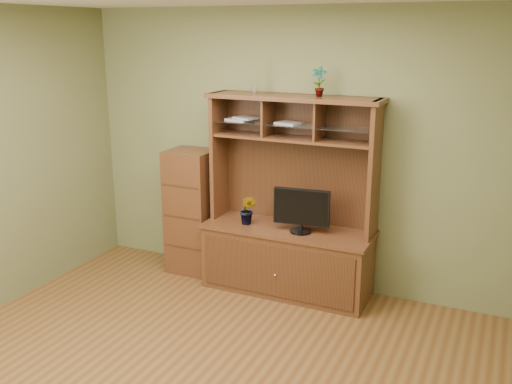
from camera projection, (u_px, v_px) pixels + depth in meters
The scene contains 8 objects.
room at pixel (189, 205), 3.79m from camera, with size 4.54×4.04×2.74m.
media_hutch at pixel (288, 240), 5.51m from camera, with size 1.66×0.61×1.90m.
monitor at pixel (301, 210), 5.28m from camera, with size 0.53×0.20×0.42m.
orchid_plant at pixel (248, 210), 5.52m from camera, with size 0.16×0.13×0.29m, color #28571E.
top_plant at pixel (319, 82), 5.07m from camera, with size 0.14×0.09×0.27m, color #336B25.
reed_diffuser at pixel (255, 82), 5.33m from camera, with size 0.06×0.06×0.28m.
magazines at pixel (257, 120), 5.42m from camera, with size 0.78×0.23×0.04m.
side_cabinet at pixel (192, 211), 5.95m from camera, with size 0.46×0.42×1.30m.
Camera 1 is at (1.92, -3.10, 2.47)m, focal length 40.00 mm.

